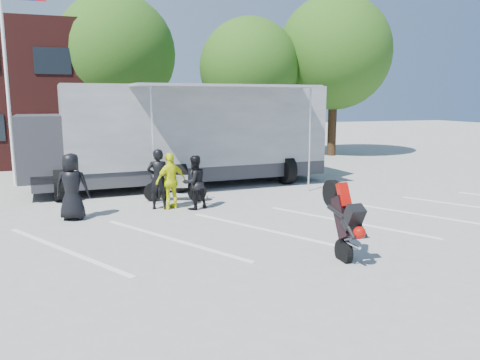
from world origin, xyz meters
TOP-DOWN VIEW (x-y plane):
  - ground at (0.00, 0.00)m, footprint 100.00×100.00m
  - parking_bay_lines at (0.00, 1.00)m, footprint 18.09×13.33m
  - flagpole at (-6.24, 10.00)m, footprint 1.61×0.12m
  - tree_left at (-2.00, 16.00)m, footprint 6.12×6.12m
  - tree_mid at (5.00, 15.00)m, footprint 5.44×5.44m
  - tree_right at (10.00, 14.50)m, footprint 6.46×6.46m
  - transporter_truck at (-0.32, 7.77)m, footprint 12.13×6.31m
  - parked_motorcycle at (-1.27, 5.11)m, footprint 2.18×1.31m
  - stunt_bike_rider at (0.83, -1.13)m, footprint 0.74×1.53m
  - spectator_leather_a at (-4.39, 3.73)m, footprint 1.02×0.80m
  - spectator_leather_b at (-1.95, 4.20)m, footprint 0.77×0.62m
  - spectator_leather_c at (-0.94, 3.83)m, footprint 0.95×0.85m
  - spectator_hivis at (-1.60, 4.12)m, footprint 1.08×0.73m

SIDE VIEW (x-z plane):
  - ground at x=0.00m, z-range 0.00..0.00m
  - transporter_truck at x=-0.32m, z-range -1.89..1.89m
  - parked_motorcycle at x=-1.27m, z-range -0.54..0.54m
  - stunt_bike_rider at x=0.83m, z-range -0.89..0.89m
  - parking_bay_lines at x=0.00m, z-range 0.00..0.01m
  - spectator_leather_c at x=-0.94m, z-range 0.00..1.63m
  - spectator_hivis at x=-1.60m, z-range 0.00..1.70m
  - spectator_leather_b at x=-1.95m, z-range 0.00..1.82m
  - spectator_leather_a at x=-4.39m, z-range 0.00..1.84m
  - tree_mid at x=5.00m, z-range 1.10..8.78m
  - flagpole at x=-6.24m, z-range 1.05..9.05m
  - tree_left at x=-2.00m, z-range 1.25..9.89m
  - tree_right at x=10.00m, z-range 1.32..10.44m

